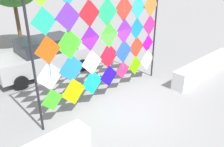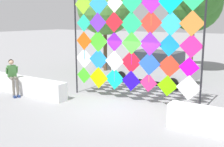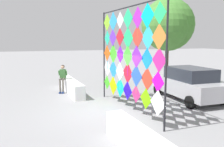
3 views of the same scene
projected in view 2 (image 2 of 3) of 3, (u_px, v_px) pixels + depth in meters
The scene contains 7 objects.
ground at pixel (114, 110), 10.25m from camera, with size 120.00×120.00×0.00m, color gray.
plaza_ledge_left at pixel (24, 86), 12.40m from camera, with size 4.71×0.55×0.78m, color white.
kite_display_rack at pixel (132, 40), 10.80m from camera, with size 5.66×0.26×4.54m.
seated_vendor at pixel (13, 74), 12.01m from camera, with size 0.78×0.63×1.62m.
parked_car at pixel (155, 67), 14.60m from camera, with size 4.46×2.27×1.70m.
tree_far_right at pixel (106, 8), 17.04m from camera, with size 3.99×3.94×5.94m.
tree_palm_like at pixel (196, 1), 16.87m from camera, with size 3.65×3.94×6.14m.
Camera 2 is at (5.20, -8.29, 3.36)m, focal length 43.74 mm.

